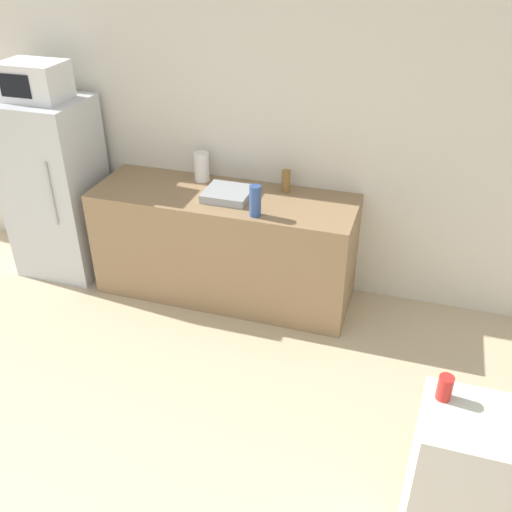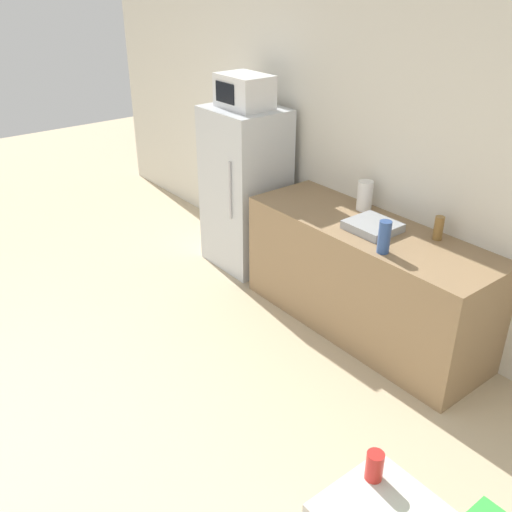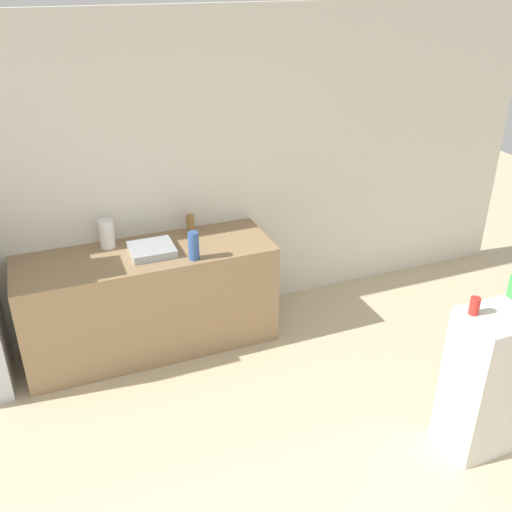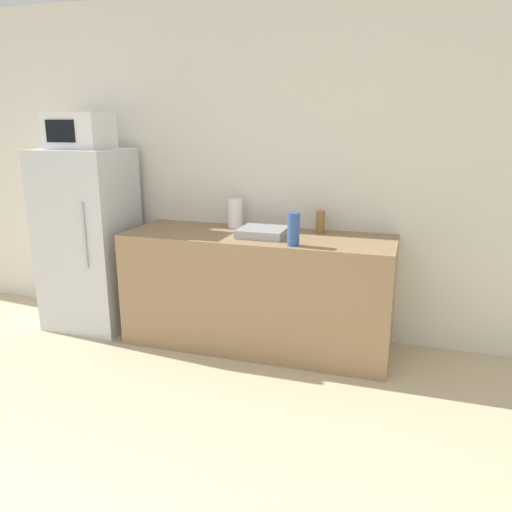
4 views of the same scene
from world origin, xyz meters
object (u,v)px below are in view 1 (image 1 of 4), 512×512
bottle_tall (255,201)px  bottle_short (286,181)px  paper_towel_roll (202,167)px  microwave (34,81)px  refrigerator (56,189)px  jar (445,388)px

bottle_tall → bottle_short: bearing=77.4°
bottle_tall → paper_towel_roll: 0.73m
microwave → bottle_tall: (1.77, -0.21, -0.62)m
bottle_short → paper_towel_roll: bearing=179.8°
refrigerator → jar: size_ratio=13.31×
microwave → paper_towel_roll: microwave is taller
microwave → bottle_short: 1.99m
bottle_tall → paper_towel_roll: (-0.57, 0.45, 0.00)m
refrigerator → jar: (3.04, -1.77, 0.33)m
microwave → jar: (3.04, -1.76, -0.54)m
bottle_tall → bottle_short: size_ratio=1.32×
bottle_tall → jar: size_ratio=2.02×
refrigerator → bottle_short: (1.87, 0.24, 0.22)m
jar → refrigerator: bearing=149.8°
paper_towel_roll → bottle_tall: bearing=-38.0°
microwave → paper_towel_roll: (1.19, 0.24, -0.62)m
paper_towel_roll → jar: bearing=-47.3°
refrigerator → bottle_short: bearing=7.2°
bottle_short → paper_towel_roll: 0.68m
microwave → bottle_short: microwave is taller
microwave → jar: 3.56m
microwave → bottle_tall: microwave is taller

